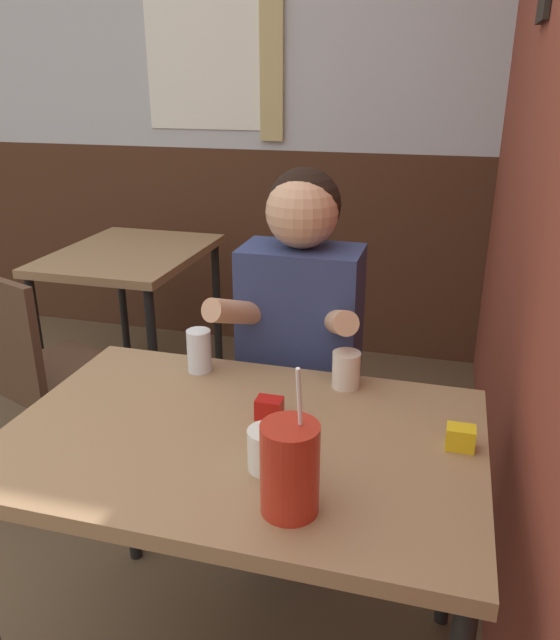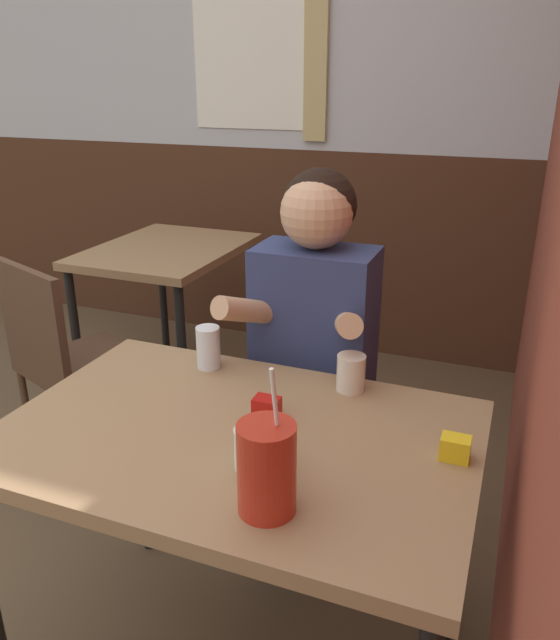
% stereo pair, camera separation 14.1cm
% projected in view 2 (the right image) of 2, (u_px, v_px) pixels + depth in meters
% --- Properties ---
extents(back_wall, '(5.29, 0.09, 2.70)m').
position_uv_depth(back_wall, '(314.00, 98.00, 3.22)').
color(back_wall, silver).
rests_on(back_wall, ground_plane).
extents(main_table, '(1.05, 0.70, 0.73)m').
position_uv_depth(main_table, '(237.00, 458.00, 1.41)').
color(main_table, '#93704C').
rests_on(main_table, ground_plane).
extents(background_table, '(0.62, 0.81, 0.73)m').
position_uv_depth(background_table, '(167.00, 266.00, 2.91)').
color(background_table, '#93704C').
rests_on(background_table, ground_plane).
extents(chair_near_window, '(0.52, 0.52, 0.87)m').
position_uv_depth(chair_near_window, '(68.00, 355.00, 2.28)').
color(chair_near_window, '#4C3323').
rests_on(chair_near_window, ground_plane).
extents(person_seated, '(0.42, 0.40, 1.24)m').
position_uv_depth(person_seated, '(313.00, 370.00, 1.85)').
color(person_seated, navy).
rests_on(person_seated, ground_plane).
extents(cocktail_pitcher, '(0.11, 0.11, 0.29)m').
position_uv_depth(cocktail_pitcher, '(267.00, 468.00, 1.10)').
color(cocktail_pitcher, '#B22819').
rests_on(cocktail_pitcher, main_table).
extents(glass_near_pitcher, '(0.06, 0.06, 0.11)m').
position_uv_depth(glass_near_pitcher, '(208.00, 347.00, 1.67)').
color(glass_near_pitcher, silver).
rests_on(glass_near_pitcher, main_table).
extents(glass_center, '(0.08, 0.08, 0.09)m').
position_uv_depth(glass_center, '(255.00, 448.00, 1.24)').
color(glass_center, silver).
rests_on(glass_center, main_table).
extents(glass_far_side, '(0.07, 0.07, 0.09)m').
position_uv_depth(glass_far_side, '(351.00, 373.00, 1.55)').
color(glass_far_side, silver).
rests_on(glass_far_side, main_table).
extents(condiment_ketchup, '(0.06, 0.04, 0.05)m').
position_uv_depth(condiment_ketchup, '(267.00, 408.00, 1.43)').
color(condiment_ketchup, '#B7140F').
rests_on(condiment_ketchup, main_table).
extents(condiment_mustard, '(0.06, 0.04, 0.05)m').
position_uv_depth(condiment_mustard, '(455.00, 448.00, 1.28)').
color(condiment_mustard, yellow).
rests_on(condiment_mustard, main_table).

